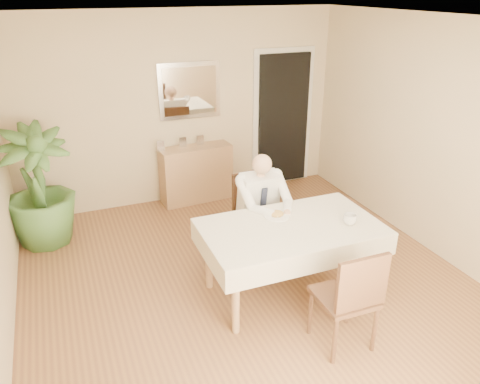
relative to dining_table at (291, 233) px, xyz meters
name	(u,v)px	position (x,y,z in m)	size (l,w,h in m)	color
room	(254,171)	(-0.32, 0.16, 0.63)	(5.00, 5.02, 2.60)	brown
window	(474,326)	(-0.32, -2.31, 0.78)	(1.34, 0.04, 1.44)	silver
doorway	(283,120)	(1.23, 2.62, 0.33)	(0.96, 0.07, 2.10)	silver
mirror	(190,91)	(-0.20, 2.63, 0.88)	(0.86, 0.04, 0.76)	silver
dining_table	(291,233)	(0.00, 0.00, 0.00)	(1.72, 1.02, 0.75)	#A2794E
chair_far	(254,208)	(0.00, 0.89, -0.13)	(0.50, 0.50, 0.95)	#402316
chair_near	(351,295)	(0.08, -0.92, -0.12)	(0.46, 0.46, 0.97)	#402316
seated_man	(265,206)	(0.00, 0.59, 0.02)	(0.48, 0.72, 1.24)	white
plate	(277,216)	(-0.04, 0.23, 0.09)	(0.26, 0.26, 0.02)	white
food	(277,214)	(-0.04, 0.23, 0.11)	(0.14, 0.14, 0.06)	olive
knife	(283,216)	(0.00, 0.17, 0.11)	(0.01, 0.01, 0.13)	silver
fork	(276,217)	(-0.08, 0.17, 0.11)	(0.01, 0.01, 0.13)	silver
coffee_mug	(350,219)	(0.53, -0.19, 0.14)	(0.13, 0.13, 0.10)	white
sideboard	(196,174)	(-0.20, 2.48, -0.27)	(1.00, 0.34, 0.80)	#A2794E
photo_frame_left	(161,146)	(-0.68, 2.48, 0.20)	(0.10, 0.02, 0.14)	silver
photo_frame_center	(183,142)	(-0.35, 2.54, 0.20)	(0.10, 0.02, 0.14)	silver
photo_frame_right	(200,140)	(-0.10, 2.54, 0.20)	(0.10, 0.02, 0.14)	silver
potted_palm	(38,187)	(-2.24, 2.00, 0.05)	(0.81, 0.81, 1.44)	#3A602A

